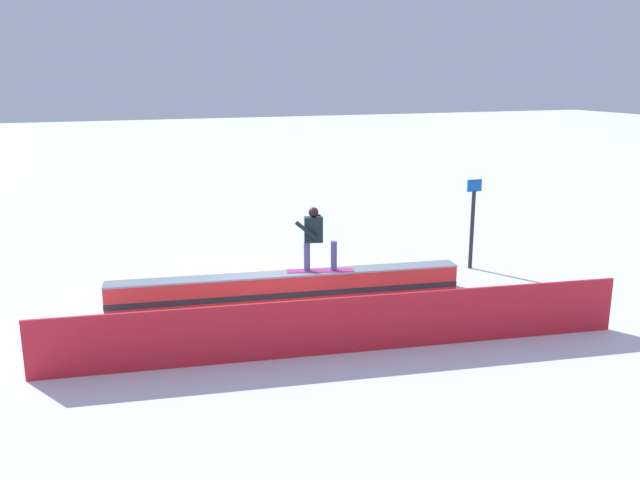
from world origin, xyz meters
The scene contains 5 objects.
ground_plane centered at (0.00, 0.00, 0.00)m, with size 120.00×120.00×0.00m, color white.
grind_box centered at (0.00, 0.00, 0.27)m, with size 7.79×1.64×0.58m.
snowboarder centered at (-0.63, 0.08, 1.37)m, with size 1.51×0.68×1.44m.
safety_fence centered at (0.00, 3.20, 0.52)m, with size 10.63×0.06×1.04m, color red.
trail_marker centered at (-5.10, -0.60, 1.22)m, with size 0.40×0.10×2.29m.
Camera 1 is at (4.33, 13.49, 4.87)m, focal length 37.73 mm.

